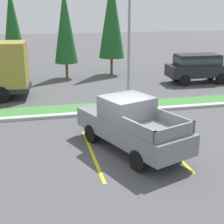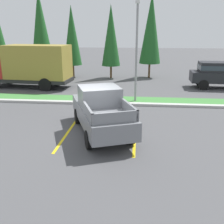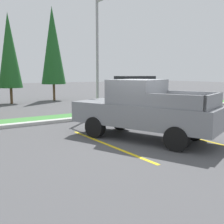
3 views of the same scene
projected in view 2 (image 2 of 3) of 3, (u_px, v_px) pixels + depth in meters
ground_plane at (93, 134)px, 12.07m from camera, size 120.00×120.00×0.00m
parking_line_near at (69, 131)px, 12.39m from camera, size 0.12×4.80×0.01m
parking_line_far at (135, 134)px, 12.10m from camera, size 0.12×4.80×0.01m
curb_strip at (106, 103)px, 16.79m from camera, size 56.00×0.40×0.15m
grass_median at (108, 100)px, 17.85m from camera, size 56.00×1.80×0.06m
pickup_truck_main at (101, 111)px, 11.98m from camera, size 3.65×5.55×2.10m
cargo_truck_distant at (30, 65)px, 21.30m from camera, size 6.96×2.94×3.40m
suv_distant at (220, 73)px, 21.14m from camera, size 4.66×2.08×2.10m
street_light at (137, 46)px, 16.25m from camera, size 0.24×1.49×6.17m
cypress_tree_left_inner at (40, 26)px, 26.05m from camera, size 2.15×2.15×8.28m
cypress_tree_center at (72, 36)px, 25.38m from camera, size 1.77×1.77×6.80m
cypress_tree_right_inner at (111, 36)px, 24.77m from camera, size 1.77×1.77×6.82m
cypress_tree_rightmost at (151, 29)px, 24.86m from camera, size 2.04×2.04×7.86m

